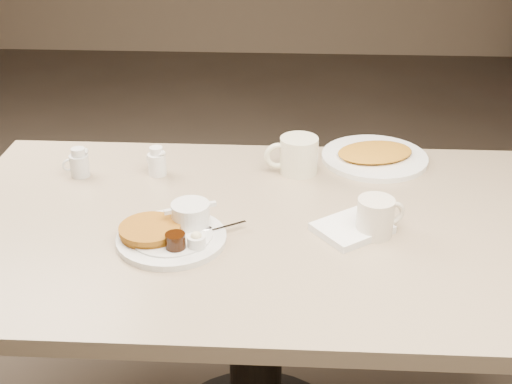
{
  "coord_description": "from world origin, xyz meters",
  "views": [
    {
      "loc": [
        0.08,
        -1.4,
        1.57
      ],
      "look_at": [
        0.0,
        0.02,
        0.82
      ],
      "focal_mm": 47.82,
      "sensor_mm": 36.0,
      "label": 1
    }
  ],
  "objects_px": {
    "creamer_left": "(79,163)",
    "hash_plate": "(375,156)",
    "diner_table": "(256,281)",
    "coffee_mug_far": "(297,155)",
    "coffee_mug_near": "(376,216)",
    "main_plate": "(172,231)",
    "creamer_right": "(157,162)"
  },
  "relations": [
    {
      "from": "hash_plate",
      "to": "coffee_mug_near",
      "type": "bearing_deg",
      "value": -95.54
    },
    {
      "from": "diner_table",
      "to": "main_plate",
      "type": "xyz_separation_m",
      "value": [
        -0.18,
        -0.09,
        0.19
      ]
    },
    {
      "from": "coffee_mug_near",
      "to": "coffee_mug_far",
      "type": "height_order",
      "value": "coffee_mug_far"
    },
    {
      "from": "main_plate",
      "to": "hash_plate",
      "type": "bearing_deg",
      "value": 42.14
    },
    {
      "from": "coffee_mug_far",
      "to": "hash_plate",
      "type": "bearing_deg",
      "value": 21.74
    },
    {
      "from": "main_plate",
      "to": "creamer_left",
      "type": "relative_size",
      "value": 4.13
    },
    {
      "from": "coffee_mug_near",
      "to": "coffee_mug_far",
      "type": "relative_size",
      "value": 0.84
    },
    {
      "from": "coffee_mug_far",
      "to": "hash_plate",
      "type": "xyz_separation_m",
      "value": [
        0.22,
        0.09,
        -0.04
      ]
    },
    {
      "from": "main_plate",
      "to": "hash_plate",
      "type": "xyz_separation_m",
      "value": [
        0.5,
        0.45,
        -0.01
      ]
    },
    {
      "from": "diner_table",
      "to": "coffee_mug_far",
      "type": "height_order",
      "value": "coffee_mug_far"
    },
    {
      "from": "main_plate",
      "to": "creamer_left",
      "type": "distance_m",
      "value": 0.43
    },
    {
      "from": "creamer_right",
      "to": "creamer_left",
      "type": "bearing_deg",
      "value": -174.63
    },
    {
      "from": "diner_table",
      "to": "hash_plate",
      "type": "relative_size",
      "value": 3.94
    },
    {
      "from": "coffee_mug_far",
      "to": "creamer_right",
      "type": "xyz_separation_m",
      "value": [
        -0.38,
        -0.03,
        -0.01
      ]
    },
    {
      "from": "hash_plate",
      "to": "creamer_left",
      "type": "bearing_deg",
      "value": -169.98
    },
    {
      "from": "coffee_mug_far",
      "to": "creamer_left",
      "type": "bearing_deg",
      "value": -174.69
    },
    {
      "from": "main_plate",
      "to": "coffee_mug_near",
      "type": "xyz_separation_m",
      "value": [
        0.46,
        0.05,
        0.02
      ]
    },
    {
      "from": "main_plate",
      "to": "hash_plate",
      "type": "distance_m",
      "value": 0.68
    },
    {
      "from": "creamer_left",
      "to": "hash_plate",
      "type": "bearing_deg",
      "value": 10.02
    },
    {
      "from": "coffee_mug_near",
      "to": "creamer_right",
      "type": "relative_size",
      "value": 1.61
    },
    {
      "from": "coffee_mug_near",
      "to": "hash_plate",
      "type": "distance_m",
      "value": 0.41
    },
    {
      "from": "diner_table",
      "to": "coffee_mug_near",
      "type": "xyz_separation_m",
      "value": [
        0.28,
        -0.04,
        0.22
      ]
    },
    {
      "from": "diner_table",
      "to": "hash_plate",
      "type": "xyz_separation_m",
      "value": [
        0.32,
        0.37,
        0.18
      ]
    },
    {
      "from": "coffee_mug_near",
      "to": "hash_plate",
      "type": "bearing_deg",
      "value": 84.46
    },
    {
      "from": "coffee_mug_far",
      "to": "hash_plate",
      "type": "relative_size",
      "value": 0.4
    },
    {
      "from": "main_plate",
      "to": "creamer_right",
      "type": "relative_size",
      "value": 4.13
    },
    {
      "from": "coffee_mug_near",
      "to": "creamer_left",
      "type": "bearing_deg",
      "value": 161.02
    },
    {
      "from": "creamer_left",
      "to": "hash_plate",
      "type": "xyz_separation_m",
      "value": [
        0.8,
        0.14,
        -0.02
      ]
    },
    {
      "from": "creamer_left",
      "to": "main_plate",
      "type": "bearing_deg",
      "value": -45.9
    },
    {
      "from": "creamer_right",
      "to": "hash_plate",
      "type": "xyz_separation_m",
      "value": [
        0.6,
        0.12,
        -0.02
      ]
    },
    {
      "from": "main_plate",
      "to": "coffee_mug_far",
      "type": "relative_size",
      "value": 2.15
    },
    {
      "from": "diner_table",
      "to": "main_plate",
      "type": "relative_size",
      "value": 4.55
    }
  ]
}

